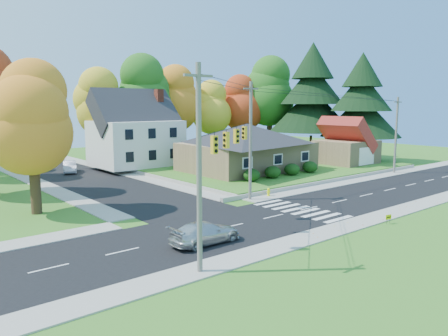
% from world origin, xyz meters
% --- Properties ---
extents(ground, '(120.00, 120.00, 0.00)m').
position_xyz_m(ground, '(0.00, 0.00, 0.00)').
color(ground, '#3D7923').
extents(road_main, '(90.00, 8.00, 0.02)m').
position_xyz_m(road_main, '(0.00, 0.00, 0.01)').
color(road_main, black).
rests_on(road_main, ground).
extents(road_cross, '(8.00, 44.00, 0.02)m').
position_xyz_m(road_cross, '(-8.00, 26.00, 0.01)').
color(road_cross, black).
rests_on(road_cross, ground).
extents(sidewalk_north, '(90.00, 2.00, 0.08)m').
position_xyz_m(sidewalk_north, '(0.00, 5.00, 0.04)').
color(sidewalk_north, '#9C9A90').
rests_on(sidewalk_north, ground).
extents(sidewalk_south, '(90.00, 2.00, 0.08)m').
position_xyz_m(sidewalk_south, '(0.00, -5.00, 0.04)').
color(sidewalk_south, '#9C9A90').
rests_on(sidewalk_south, ground).
extents(lawn, '(30.00, 30.00, 0.50)m').
position_xyz_m(lawn, '(13.00, 21.00, 0.25)').
color(lawn, '#3D7923').
rests_on(lawn, ground).
extents(ranch_house, '(14.60, 10.60, 5.40)m').
position_xyz_m(ranch_house, '(8.00, 16.00, 3.27)').
color(ranch_house, tan).
rests_on(ranch_house, lawn).
extents(colonial_house, '(10.40, 8.40, 9.60)m').
position_xyz_m(colonial_house, '(0.04, 28.00, 4.58)').
color(colonial_house, silver).
rests_on(colonial_house, lawn).
extents(garage, '(7.30, 6.30, 4.60)m').
position_xyz_m(garage, '(22.00, 11.99, 2.84)').
color(garage, tan).
rests_on(garage, lawn).
extents(hedge_row, '(10.70, 1.70, 1.27)m').
position_xyz_m(hedge_row, '(7.50, 9.80, 1.14)').
color(hedge_row, '#163A10').
rests_on(hedge_row, lawn).
extents(traffic_infrastructure, '(38.10, 10.66, 10.00)m').
position_xyz_m(traffic_infrastructure, '(-0.15, 1.35, 5.15)').
color(traffic_infrastructure, '#666059').
rests_on(traffic_infrastructure, ground).
extents(tree_lot_0, '(6.72, 6.72, 12.51)m').
position_xyz_m(tree_lot_0, '(-2.00, 34.00, 8.31)').
color(tree_lot_0, '#3F2A19').
rests_on(tree_lot_0, lawn).
extents(tree_lot_1, '(7.84, 7.84, 14.60)m').
position_xyz_m(tree_lot_1, '(4.00, 33.00, 9.61)').
color(tree_lot_1, '#3F2A19').
rests_on(tree_lot_1, lawn).
extents(tree_lot_2, '(7.28, 7.28, 13.56)m').
position_xyz_m(tree_lot_2, '(10.00, 34.00, 8.96)').
color(tree_lot_2, '#3F2A19').
rests_on(tree_lot_2, lawn).
extents(tree_lot_3, '(6.16, 6.16, 11.47)m').
position_xyz_m(tree_lot_3, '(16.00, 33.00, 7.65)').
color(tree_lot_3, '#3F2A19').
rests_on(tree_lot_3, lawn).
extents(tree_lot_4, '(6.72, 6.72, 12.51)m').
position_xyz_m(tree_lot_4, '(22.00, 32.00, 8.31)').
color(tree_lot_4, '#3F2A19').
rests_on(tree_lot_4, lawn).
extents(tree_lot_5, '(8.40, 8.40, 15.64)m').
position_xyz_m(tree_lot_5, '(26.00, 30.00, 10.27)').
color(tree_lot_5, '#3F2A19').
rests_on(tree_lot_5, lawn).
extents(conifer_east_a, '(12.80, 12.80, 16.96)m').
position_xyz_m(conifer_east_a, '(27.00, 22.00, 9.39)').
color(conifer_east_a, '#3F2A19').
rests_on(conifer_east_a, lawn).
extents(conifer_east_b, '(11.20, 11.20, 14.84)m').
position_xyz_m(conifer_east_b, '(28.00, 14.00, 8.28)').
color(conifer_east_b, '#3F2A19').
rests_on(conifer_east_b, lawn).
extents(tree_west_0, '(6.16, 6.16, 11.47)m').
position_xyz_m(tree_west_0, '(-17.00, 12.00, 7.15)').
color(tree_west_0, '#3F2A19').
rests_on(tree_west_0, ground).
extents(silver_sedan, '(4.47, 1.82, 1.30)m').
position_xyz_m(silver_sedan, '(-11.60, -1.80, 0.67)').
color(silver_sedan, silver).
rests_on(silver_sedan, road_main).
extents(white_car, '(2.80, 4.46, 1.39)m').
position_xyz_m(white_car, '(-7.78, 30.15, 0.71)').
color(white_car, '#AAAABC').
rests_on(white_car, road_cross).
extents(fire_hydrant, '(0.44, 0.34, 0.77)m').
position_xyz_m(fire_hydrant, '(0.74, 5.20, 0.37)').
color(fire_hydrant, '#F5F604').
rests_on(fire_hydrant, ground).
extents(yard_sign, '(0.51, 0.14, 0.64)m').
position_xyz_m(yard_sign, '(0.68, -6.35, 0.45)').
color(yard_sign, black).
rests_on(yard_sign, ground).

